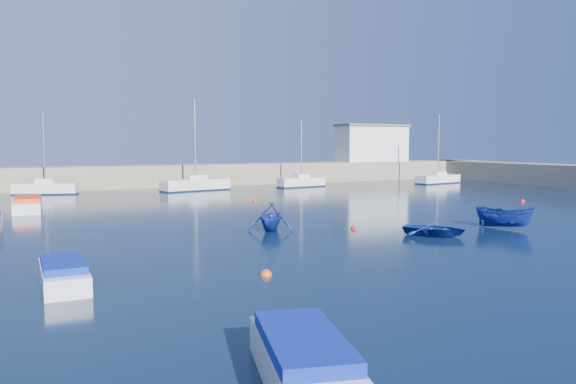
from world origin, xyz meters
name	(u,v)px	position (x,y,z in m)	size (l,w,h in m)	color
ground	(396,253)	(0.00, 0.00, 0.00)	(220.00, 220.00, 0.00)	black
back_wall	(164,176)	(0.00, 46.00, 1.30)	(96.00, 4.50, 2.60)	gray
right_arm	(520,173)	(44.00, 32.00, 1.30)	(4.50, 32.00, 2.60)	gray
harbor_office	(372,144)	(30.00, 46.00, 5.10)	(10.00, 4.00, 5.00)	silver
sailboat_5	(45,188)	(-13.37, 40.71, 0.64)	(6.38, 3.47, 8.21)	silver
sailboat_6	(196,184)	(1.73, 38.53, 0.69)	(7.87, 3.63, 9.97)	silver
sailboat_7	(301,182)	(14.53, 38.03, 0.62)	(6.06, 2.38, 7.89)	silver
sailboat_8	(438,179)	(33.22, 35.60, 0.61)	(7.02, 3.11, 8.90)	silver
motorboat_0	(63,274)	(-14.57, 0.27, 0.45)	(1.50, 4.28, 0.96)	silver
motorboat_2	(28,205)	(-15.29, 25.60, 0.52)	(2.20, 5.52, 1.12)	silver
motorboat_3	(303,361)	(-10.61, -10.92, 0.52)	(2.81, 5.05, 1.12)	silver
dinghy_center	(434,229)	(4.96, 3.18, 0.36)	(2.45, 3.43, 0.71)	navy
dinghy_left	(271,217)	(-2.47, 8.94, 0.83)	(2.71, 3.14, 1.65)	navy
dinghy_right	(504,217)	(10.61, 3.45, 0.68)	(1.33, 3.53, 1.36)	navy
buoy_0	(266,276)	(-7.33, -1.45, 0.00)	(0.49, 0.49, 0.49)	#DB4F0B
buoy_1	(354,229)	(2.28, 7.29, 0.00)	(0.39, 0.39, 0.39)	red
buoy_3	(255,201)	(3.33, 25.39, 0.00)	(0.47, 0.47, 0.47)	#DB4F0B
buoy_4	(522,202)	(24.57, 14.42, 0.00)	(0.44, 0.44, 0.44)	red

